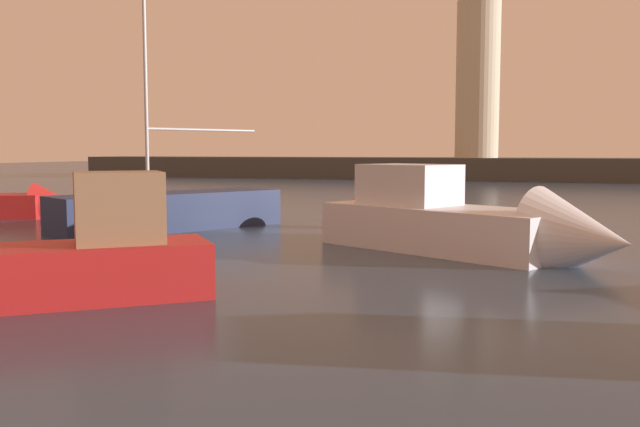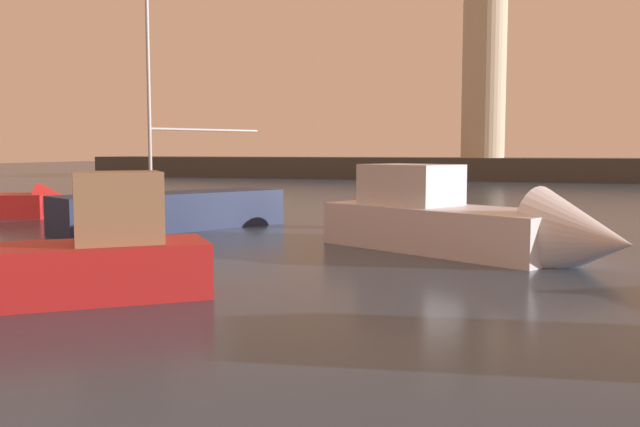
% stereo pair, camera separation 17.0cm
% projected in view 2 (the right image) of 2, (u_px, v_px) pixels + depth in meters
% --- Properties ---
extents(ground_plane, '(220.00, 220.00, 0.00)m').
position_uv_depth(ground_plane, '(493.00, 207.00, 33.42)').
color(ground_plane, '#2D3D51').
extents(breakwater, '(89.84, 6.71, 2.03)m').
position_uv_depth(breakwater, '(528.00, 169.00, 63.16)').
color(breakwater, '#423F3D').
rests_on(breakwater, ground_plane).
extents(lighthouse, '(3.98, 3.98, 17.47)m').
position_uv_depth(lighthouse, '(484.00, 68.00, 63.70)').
color(lighthouse, beige).
rests_on(lighthouse, breakwater).
extents(motorboat_2, '(8.68, 6.07, 2.88)m').
position_uv_depth(motorboat_2, '(481.00, 226.00, 17.96)').
color(motorboat_2, silver).
rests_on(motorboat_2, ground_plane).
extents(motorboat_3, '(5.76, 5.19, 2.63)m').
position_uv_depth(motorboat_3, '(32.00, 263.00, 12.35)').
color(motorboat_3, '#B21E1E').
rests_on(motorboat_3, ground_plane).
extents(motorboat_4, '(6.47, 3.89, 2.19)m').
position_uv_depth(motorboat_4, '(9.00, 203.00, 28.00)').
color(motorboat_4, '#B21E1E').
rests_on(motorboat_4, ground_plane).
extents(sailboat_moored, '(5.81, 8.03, 13.31)m').
position_uv_depth(sailboat_moored, '(172.00, 209.00, 23.87)').
color(sailboat_moored, '#1E284C').
rests_on(sailboat_moored, ground_plane).
extents(mooring_buoy, '(1.03, 1.03, 1.03)m').
position_uv_depth(mooring_buoy, '(358.00, 214.00, 24.22)').
color(mooring_buoy, red).
rests_on(mooring_buoy, ground_plane).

